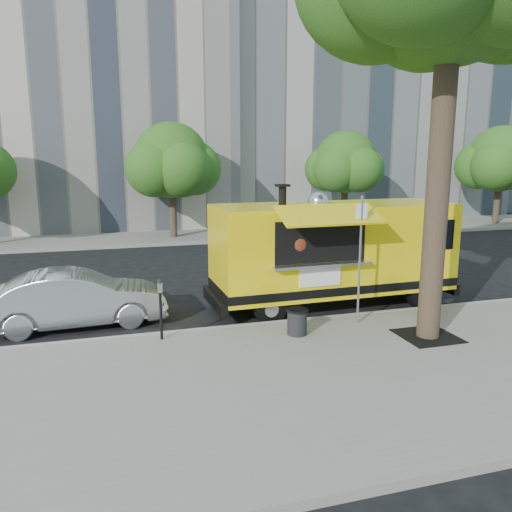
% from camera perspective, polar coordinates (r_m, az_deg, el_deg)
% --- Properties ---
extents(ground, '(120.00, 120.00, 0.00)m').
position_cam_1_polar(ground, '(12.95, 2.11, -6.75)').
color(ground, black).
rests_on(ground, ground).
extents(sidewalk, '(60.00, 6.00, 0.15)m').
position_cam_1_polar(sidewalk, '(9.47, 9.96, -13.42)').
color(sidewalk, gray).
rests_on(sidewalk, ground).
extents(curb, '(60.00, 0.14, 0.16)m').
position_cam_1_polar(curb, '(12.09, 3.51, -7.71)').
color(curb, '#999993').
rests_on(curb, ground).
extents(far_sidewalk, '(60.00, 5.00, 0.15)m').
position_cam_1_polar(far_sidewalk, '(25.78, -7.39, 2.40)').
color(far_sidewalk, gray).
rests_on(far_sidewalk, ground).
extents(building_left, '(22.00, 14.00, 24.00)m').
position_cam_1_polar(building_left, '(34.86, -24.74, 23.55)').
color(building_left, beige).
rests_on(building_left, ground).
extents(building_mid, '(20.00, 14.00, 20.00)m').
position_cam_1_polar(building_mid, '(38.62, 8.79, 20.06)').
color(building_mid, gray).
rests_on(building_mid, ground).
extents(tree_well, '(1.20, 1.20, 0.02)m').
position_cam_1_polar(tree_well, '(11.66, 19.00, -8.64)').
color(tree_well, black).
rests_on(tree_well, sidewalk).
extents(far_tree_b, '(3.60, 3.60, 5.50)m').
position_cam_1_polar(far_tree_b, '(24.56, -9.66, 10.70)').
color(far_tree_b, '#33261C').
rests_on(far_tree_b, far_sidewalk).
extents(far_tree_c, '(3.24, 3.24, 5.21)m').
position_cam_1_polar(far_tree_c, '(26.87, 10.19, 10.47)').
color(far_tree_c, '#33261C').
rests_on(far_tree_c, far_sidewalk).
extents(far_tree_d, '(3.78, 3.78, 5.64)m').
position_cam_1_polar(far_tree_d, '(32.70, 26.19, 9.92)').
color(far_tree_d, '#33261C').
rests_on(far_tree_d, far_sidewalk).
extents(sign_post, '(0.28, 0.06, 3.00)m').
position_cam_1_polar(sign_post, '(11.71, 11.80, 0.42)').
color(sign_post, silver).
rests_on(sign_post, sidewalk).
extents(parking_meter, '(0.11, 0.11, 1.33)m').
position_cam_1_polar(parking_meter, '(10.80, -10.87, -5.19)').
color(parking_meter, black).
rests_on(parking_meter, sidewalk).
extents(food_truck, '(6.75, 3.21, 3.30)m').
position_cam_1_polar(food_truck, '(13.45, 8.75, 0.63)').
color(food_truck, yellow).
rests_on(food_truck, ground).
extents(sedan, '(4.20, 1.67, 1.36)m').
position_cam_1_polar(sedan, '(12.68, -19.80, -4.62)').
color(sedan, '#B6B7BD').
rests_on(sedan, ground).
extents(trash_bin_left, '(0.47, 0.47, 0.57)m').
position_cam_1_polar(trash_bin_left, '(11.10, 4.73, -7.42)').
color(trash_bin_left, black).
rests_on(trash_bin_left, sidewalk).
extents(trash_bin_right, '(0.49, 0.49, 0.59)m').
position_cam_1_polar(trash_bin_right, '(13.05, 19.15, -5.12)').
color(trash_bin_right, black).
rests_on(trash_bin_right, sidewalk).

